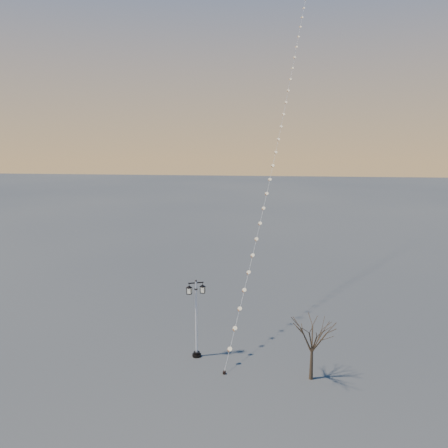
# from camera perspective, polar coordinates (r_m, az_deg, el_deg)

# --- Properties ---
(ground) EXTENTS (300.00, 300.00, 0.00)m
(ground) POSITION_cam_1_polar(r_m,az_deg,el_deg) (31.96, -2.51, -16.94)
(ground) COLOR #3F4140
(ground) RESTS_ON ground
(street_lamp) EXTENTS (1.32, 0.79, 5.42)m
(street_lamp) POSITION_cam_1_polar(r_m,az_deg,el_deg) (32.16, -3.38, -10.88)
(street_lamp) COLOR black
(street_lamp) RESTS_ON ground
(bare_tree) EXTENTS (2.38, 2.38, 3.95)m
(bare_tree) POSITION_cam_1_polar(r_m,az_deg,el_deg) (29.91, 10.64, -13.31)
(bare_tree) COLOR #392C1F
(bare_tree) RESTS_ON ground
(kite_train) EXTENTS (7.04, 36.65, 33.81)m
(kite_train) POSITION_cam_1_polar(r_m,az_deg,el_deg) (45.36, 6.81, 13.10)
(kite_train) COLOR black
(kite_train) RESTS_ON ground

